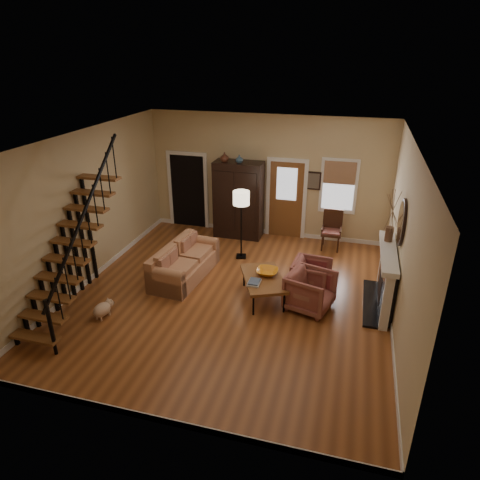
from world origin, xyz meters
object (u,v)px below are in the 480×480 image
(sofa, at_px, (185,262))
(armchair_left, at_px, (310,291))
(armchair_right, at_px, (311,276))
(coffee_table, at_px, (263,288))
(armoire, at_px, (239,200))
(side_chair, at_px, (332,231))
(floor_lamp, at_px, (241,225))

(sofa, distance_m, armchair_left, 2.96)
(sofa, bearing_deg, armchair_right, 7.62)
(sofa, distance_m, coffee_table, 1.98)
(armchair_right, bearing_deg, sofa, 98.09)
(coffee_table, relative_size, armchair_left, 1.52)
(sofa, xyz_separation_m, armchair_left, (2.91, -0.55, 0.02))
(armoire, bearing_deg, sofa, -101.85)
(armoire, relative_size, coffee_table, 1.59)
(armchair_right, distance_m, side_chair, 2.29)
(armchair_right, xyz_separation_m, floor_lamp, (-1.88, 1.17, 0.51))
(armoire, relative_size, sofa, 1.05)
(sofa, bearing_deg, armoire, 83.19)
(sofa, xyz_separation_m, side_chair, (3.10, 2.40, 0.14))
(armoire, xyz_separation_m, armchair_right, (2.31, -2.48, -0.69))
(armchair_left, height_order, armchair_right, armchair_left)
(armchair_left, bearing_deg, sofa, 95.30)
(armoire, distance_m, armchair_left, 4.00)
(sofa, xyz_separation_m, floor_lamp, (0.98, 1.30, 0.49))
(coffee_table, bearing_deg, sofa, 167.07)
(armchair_right, relative_size, floor_lamp, 0.45)
(coffee_table, relative_size, side_chair, 1.29)
(armchair_left, distance_m, armchair_right, 0.68)
(floor_lamp, bearing_deg, sofa, -126.94)
(floor_lamp, relative_size, side_chair, 1.70)
(coffee_table, height_order, side_chair, side_chair)
(armchair_right, bearing_deg, floor_lamp, 63.53)
(armchair_left, bearing_deg, armoire, 52.85)
(armchair_right, xyz_separation_m, side_chair, (0.24, 2.28, 0.15))
(armoire, xyz_separation_m, side_chair, (2.55, -0.20, -0.54))
(armoire, height_order, armchair_right, armoire)
(armchair_left, xyz_separation_m, floor_lamp, (-1.94, 1.85, 0.47))
(floor_lamp, bearing_deg, armoire, 108.32)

